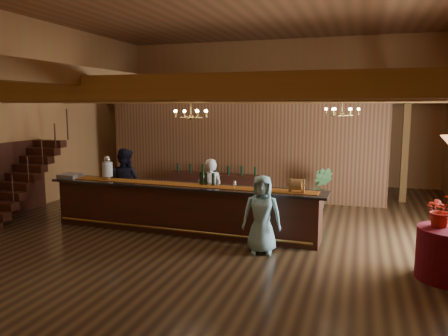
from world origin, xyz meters
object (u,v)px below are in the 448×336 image
(beverage_dispenser, at_px, (107,168))
(round_table, at_px, (448,254))
(tasting_bar, at_px, (182,208))
(backbar_shelf, at_px, (216,187))
(raffle_drum, at_px, (297,185))
(floor_plant, at_px, (320,188))
(bartender, at_px, (210,192))
(chandelier_left, at_px, (191,113))
(guest, at_px, (262,214))
(staff_second, at_px, (125,184))
(chandelier_right, at_px, (342,111))

(beverage_dispenser, bearing_deg, round_table, -10.55)
(tasting_bar, bearing_deg, backbar_shelf, 97.89)
(tasting_bar, bearing_deg, raffle_drum, -1.11)
(tasting_bar, height_order, floor_plant, floor_plant)
(tasting_bar, xyz_separation_m, floor_plant, (2.93, 3.35, 0.04))
(beverage_dispenser, height_order, backbar_shelf, beverage_dispenser)
(round_table, bearing_deg, floor_plant, 119.30)
(backbar_shelf, bearing_deg, beverage_dispenser, -113.36)
(tasting_bar, height_order, bartender, bartender)
(tasting_bar, height_order, beverage_dispenser, beverage_dispenser)
(chandelier_left, xyz_separation_m, guest, (1.91, -0.96, -2.01))
(chandelier_left, bearing_deg, beverage_dispenser, 177.99)
(tasting_bar, bearing_deg, floor_plant, 50.90)
(beverage_dispenser, height_order, staff_second, staff_second)
(bartender, height_order, staff_second, staff_second)
(staff_second, height_order, guest, staff_second)
(raffle_drum, bearing_deg, tasting_bar, 176.88)
(chandelier_left, height_order, bartender, chandelier_left)
(raffle_drum, distance_m, bartender, 2.48)
(beverage_dispenser, distance_m, staff_second, 0.73)
(floor_plant, bearing_deg, chandelier_right, -70.83)
(backbar_shelf, bearing_deg, tasting_bar, -81.48)
(backbar_shelf, height_order, floor_plant, floor_plant)
(tasting_bar, xyz_separation_m, backbar_shelf, (-0.37, 3.63, -0.16))
(round_table, height_order, chandelier_right, chandelier_right)
(tasting_bar, relative_size, bartender, 4.04)
(beverage_dispenser, height_order, chandelier_left, chandelier_left)
(bartender, bearing_deg, guest, 118.35)
(backbar_shelf, bearing_deg, guest, -58.30)
(raffle_drum, bearing_deg, guest, -127.44)
(tasting_bar, bearing_deg, bartender, 59.47)
(guest, bearing_deg, tasting_bar, 147.72)
(backbar_shelf, relative_size, staff_second, 1.58)
(chandelier_left, bearing_deg, tasting_bar, -168.60)
(raffle_drum, relative_size, guest, 0.21)
(tasting_bar, xyz_separation_m, bartender, (0.46, 0.73, 0.27))
(round_table, bearing_deg, guest, 173.65)
(tasting_bar, height_order, chandelier_right, chandelier_right)
(chandelier_left, height_order, chandelier_right, same)
(floor_plant, bearing_deg, staff_second, -150.73)
(tasting_bar, relative_size, staff_second, 3.64)
(raffle_drum, bearing_deg, floor_plant, 86.84)
(tasting_bar, relative_size, chandelier_right, 8.59)
(backbar_shelf, height_order, bartender, bartender)
(tasting_bar, relative_size, round_table, 6.57)
(tasting_bar, relative_size, chandelier_left, 8.59)
(beverage_dispenser, relative_size, raffle_drum, 1.76)
(chandelier_right, xyz_separation_m, floor_plant, (-0.61, 1.76, -2.24))
(staff_second, bearing_deg, beverage_dispenser, 78.45)
(raffle_drum, height_order, floor_plant, raffle_drum)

